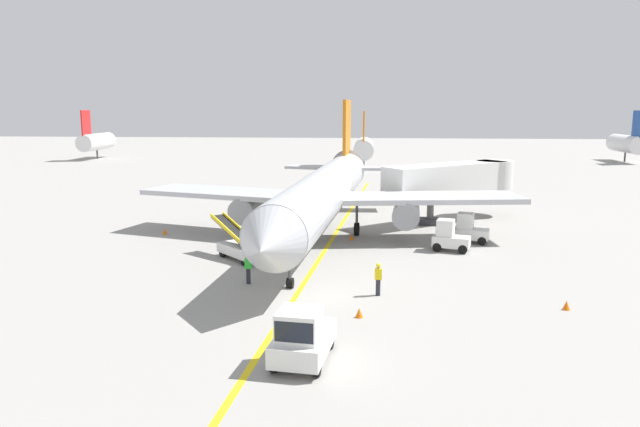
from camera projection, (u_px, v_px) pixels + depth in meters
name	position (u px, v px, depth m)	size (l,w,h in m)	color
ground_plane	(305.00, 294.00, 30.30)	(300.00, 300.00, 0.00)	gray
taxi_line_yellow	(314.00, 268.00, 35.20)	(0.30, 80.00, 0.01)	yellow
airliner	(325.00, 192.00, 42.40)	(28.53, 35.34, 10.10)	#B2B5BA
jet_bridge	(459.00, 179.00, 49.18)	(11.61, 9.84, 4.85)	silver
pushback_tug	(302.00, 337.00, 22.10)	(2.33, 3.81, 2.20)	silver
baggage_tug_near_wing	(469.00, 230.00, 41.59)	(2.67, 1.94, 2.10)	silver
baggage_tug_by_cargo_door	(449.00, 237.00, 39.23)	(2.67, 1.92, 2.10)	silver
belt_loader_forward_hold	(241.00, 247.00, 37.03)	(4.36, 4.47, 2.59)	silver
ground_crew_marshaller	(248.00, 267.00, 31.94)	(0.36, 0.24, 1.70)	#26262D
ground_crew_wing_walker	(378.00, 278.00, 29.94)	(0.36, 0.24, 1.70)	#26262D
safety_cone_nose_left	(566.00, 305.00, 27.95)	(0.36, 0.36, 0.44)	orange
safety_cone_nose_right	(359.00, 313.00, 26.93)	(0.36, 0.36, 0.44)	orange
safety_cone_wingtip_left	(406.00, 225.00, 46.89)	(0.36, 0.36, 0.44)	orange
safety_cone_wingtip_right	(165.00, 231.00, 44.37)	(0.36, 0.36, 0.44)	orange
safety_cone_tail_area	(351.00, 237.00, 42.51)	(0.36, 0.36, 0.44)	orange
distant_aircraft_far_left	(96.00, 141.00, 107.08)	(3.00, 10.10, 8.80)	silver
distant_aircraft_mid_left	(364.00, 148.00, 90.49)	(3.00, 10.10, 8.80)	silver
distant_aircraft_mid_right	(627.00, 143.00, 101.25)	(3.00, 10.10, 8.80)	silver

